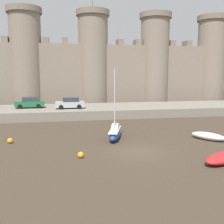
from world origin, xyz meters
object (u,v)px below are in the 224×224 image
sailboat_foreground_right (115,133)px  rowboat_near_channel_right (208,136)px  rowboat_foreground_centre (223,157)px  mooring_buoy_mid_mud (81,155)px  mooring_buoy_near_channel (10,141)px  car_quay_centre_east (70,103)px  car_quay_west (30,103)px

sailboat_foreground_right → rowboat_near_channel_right: sailboat_foreground_right is taller
rowboat_foreground_centre → rowboat_near_channel_right: size_ratio=1.17×
rowboat_foreground_centre → rowboat_near_channel_right: 6.59m
mooring_buoy_mid_mud → rowboat_foreground_centre: bearing=-16.1°
rowboat_near_channel_right → mooring_buoy_near_channel: 18.46m
rowboat_near_channel_right → rowboat_foreground_centre: bearing=-112.1°
mooring_buoy_near_channel → car_quay_centre_east: bearing=67.3°
rowboat_foreground_centre → sailboat_foreground_right: bearing=127.8°
rowboat_near_channel_right → car_quay_west: car_quay_west is taller
sailboat_foreground_right → car_quay_centre_east: size_ratio=1.62×
mooring_buoy_near_channel → car_quay_west: car_quay_west is taller
mooring_buoy_near_channel → car_quay_west: bearing=90.0°
rowboat_foreground_centre → mooring_buoy_near_channel: size_ratio=8.15×
mooring_buoy_near_channel → mooring_buoy_mid_mud: bearing=-41.6°
mooring_buoy_near_channel → car_quay_centre_east: 15.11m
rowboat_near_channel_right → mooring_buoy_near_channel: (-18.35, 2.07, -0.12)m
rowboat_near_channel_right → mooring_buoy_mid_mud: 12.77m
sailboat_foreground_right → mooring_buoy_mid_mud: size_ratio=14.30×
mooring_buoy_mid_mud → mooring_buoy_near_channel: (-6.00, 5.33, 0.01)m
sailboat_foreground_right → car_quay_west: sailboat_foreground_right is taller
rowboat_foreground_centre → mooring_buoy_mid_mud: size_ratio=8.60×
sailboat_foreground_right → rowboat_near_channel_right: (8.71, -1.93, -0.23)m
rowboat_near_channel_right → car_quay_west: bearing=136.1°
sailboat_foreground_right → rowboat_foreground_centre: sailboat_foreground_right is taller
rowboat_near_channel_right → mooring_buoy_near_channel: size_ratio=6.99×
sailboat_foreground_right → mooring_buoy_near_channel: bearing=179.2°
rowboat_near_channel_right → car_quay_centre_east: (-12.57, 15.92, 1.66)m
car_quay_west → car_quay_centre_east: (5.78, -1.72, 0.00)m
mooring_buoy_mid_mud → mooring_buoy_near_channel: size_ratio=0.95×
mooring_buoy_mid_mud → car_quay_centre_east: car_quay_centre_east is taller
rowboat_foreground_centre → car_quay_centre_east: (-10.08, 22.02, 1.67)m
car_quay_centre_east → rowboat_near_channel_right: bearing=-51.7°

